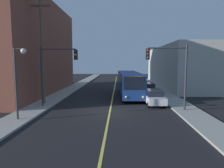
{
  "coord_description": "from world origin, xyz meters",
  "views": [
    {
      "loc": [
        0.86,
        -18.27,
        4.57
      ],
      "look_at": [
        0.0,
        5.22,
        2.0
      ],
      "focal_mm": 32.1,
      "sensor_mm": 36.0,
      "label": 1
    }
  ],
  "objects_px": {
    "utility_pole_near": "(42,43)",
    "traffic_signal_left_corner": "(56,65)",
    "street_lamp_left": "(18,73)",
    "city_bus": "(129,83)",
    "parked_car_black": "(148,88)",
    "traffic_signal_right_corner": "(169,65)",
    "parked_car_white": "(154,97)"
  },
  "relations": [
    {
      "from": "utility_pole_near",
      "to": "traffic_signal_left_corner",
      "type": "height_order",
      "value": "utility_pole_near"
    },
    {
      "from": "traffic_signal_left_corner",
      "to": "street_lamp_left",
      "type": "height_order",
      "value": "traffic_signal_left_corner"
    },
    {
      "from": "city_bus",
      "to": "parked_car_black",
      "type": "bearing_deg",
      "value": 28.87
    },
    {
      "from": "parked_car_black",
      "to": "traffic_signal_left_corner",
      "type": "xyz_separation_m",
      "value": [
        -10.38,
        -8.68,
        3.46
      ]
    },
    {
      "from": "city_bus",
      "to": "traffic_signal_left_corner",
      "type": "relative_size",
      "value": 2.04
    },
    {
      "from": "city_bus",
      "to": "traffic_signal_right_corner",
      "type": "height_order",
      "value": "traffic_signal_right_corner"
    },
    {
      "from": "parked_car_white",
      "to": "utility_pole_near",
      "type": "distance_m",
      "value": 13.19
    },
    {
      "from": "parked_car_white",
      "to": "traffic_signal_left_corner",
      "type": "relative_size",
      "value": 0.74
    },
    {
      "from": "traffic_signal_right_corner",
      "to": "traffic_signal_left_corner",
      "type": "bearing_deg",
      "value": 173.24
    },
    {
      "from": "city_bus",
      "to": "street_lamp_left",
      "type": "xyz_separation_m",
      "value": [
        -9.03,
        -12.01,
        1.92
      ]
    },
    {
      "from": "street_lamp_left",
      "to": "parked_car_black",
      "type": "bearing_deg",
      "value": 48.94
    },
    {
      "from": "city_bus",
      "to": "parked_car_white",
      "type": "relative_size",
      "value": 2.75
    },
    {
      "from": "utility_pole_near",
      "to": "traffic_signal_right_corner",
      "type": "xyz_separation_m",
      "value": [
        12.7,
        -2.57,
        -2.23
      ]
    },
    {
      "from": "city_bus",
      "to": "utility_pole_near",
      "type": "distance_m",
      "value": 12.11
    },
    {
      "from": "traffic_signal_right_corner",
      "to": "street_lamp_left",
      "type": "height_order",
      "value": "traffic_signal_right_corner"
    },
    {
      "from": "parked_car_white",
      "to": "street_lamp_left",
      "type": "relative_size",
      "value": 0.81
    },
    {
      "from": "traffic_signal_left_corner",
      "to": "utility_pole_near",
      "type": "bearing_deg",
      "value": 145.48
    },
    {
      "from": "parked_car_black",
      "to": "street_lamp_left",
      "type": "height_order",
      "value": "street_lamp_left"
    },
    {
      "from": "parked_car_black",
      "to": "traffic_signal_right_corner",
      "type": "xyz_separation_m",
      "value": [
        0.44,
        -9.96,
        3.46
      ]
    },
    {
      "from": "parked_car_white",
      "to": "traffic_signal_right_corner",
      "type": "bearing_deg",
      "value": -74.49
    },
    {
      "from": "parked_car_white",
      "to": "traffic_signal_right_corner",
      "type": "relative_size",
      "value": 0.74
    },
    {
      "from": "utility_pole_near",
      "to": "traffic_signal_right_corner",
      "type": "distance_m",
      "value": 13.15
    },
    {
      "from": "parked_car_black",
      "to": "utility_pole_near",
      "type": "bearing_deg",
      "value": -148.91
    },
    {
      "from": "parked_car_white",
      "to": "traffic_signal_left_corner",
      "type": "xyz_separation_m",
      "value": [
        -10.01,
        -1.64,
        3.46
      ]
    },
    {
      "from": "city_bus",
      "to": "traffic_signal_right_corner",
      "type": "relative_size",
      "value": 2.04
    },
    {
      "from": "parked_car_white",
      "to": "street_lamp_left",
      "type": "bearing_deg",
      "value": -150.39
    },
    {
      "from": "parked_car_black",
      "to": "traffic_signal_left_corner",
      "type": "bearing_deg",
      "value": -140.1
    },
    {
      "from": "traffic_signal_left_corner",
      "to": "traffic_signal_right_corner",
      "type": "distance_m",
      "value": 10.9
    },
    {
      "from": "parked_car_white",
      "to": "street_lamp_left",
      "type": "distance_m",
      "value": 13.46
    },
    {
      "from": "utility_pole_near",
      "to": "traffic_signal_right_corner",
      "type": "relative_size",
      "value": 1.95
    },
    {
      "from": "parked_car_white",
      "to": "parked_car_black",
      "type": "height_order",
      "value": "same"
    },
    {
      "from": "utility_pole_near",
      "to": "street_lamp_left",
      "type": "xyz_separation_m",
      "value": [
        0.46,
        -6.15,
        -2.8
      ]
    }
  ]
}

